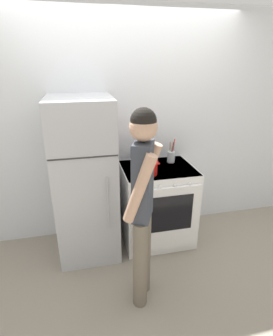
% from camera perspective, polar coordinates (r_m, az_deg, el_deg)
% --- Properties ---
extents(ground_plane, '(14.00, 14.00, 0.00)m').
position_cam_1_polar(ground_plane, '(3.53, -2.13, -12.27)').
color(ground_plane, gray).
extents(wall_back, '(10.00, 0.06, 2.55)m').
position_cam_1_polar(wall_back, '(3.03, -2.58, 8.40)').
color(wall_back, silver).
rests_on(wall_back, ground_plane).
extents(refrigerator, '(0.62, 0.71, 1.69)m').
position_cam_1_polar(refrigerator, '(2.77, -11.12, -2.71)').
color(refrigerator, '#B7BABF').
rests_on(refrigerator, ground_plane).
extents(stove_range, '(0.79, 0.68, 0.91)m').
position_cam_1_polar(stove_range, '(3.05, 4.57, -7.92)').
color(stove_range, white).
rests_on(stove_range, ground_plane).
extents(dutch_oven_pot, '(0.31, 0.26, 0.16)m').
position_cam_1_polar(dutch_oven_pot, '(2.69, 1.93, 0.10)').
color(dutch_oven_pot, red).
rests_on(dutch_oven_pot, stove_range).
extents(tea_kettle, '(0.23, 0.19, 0.23)m').
position_cam_1_polar(tea_kettle, '(2.93, 0.93, 1.99)').
color(tea_kettle, black).
rests_on(tea_kettle, stove_range).
extents(utensil_jar, '(0.09, 0.09, 0.28)m').
position_cam_1_polar(utensil_jar, '(3.03, 7.55, 2.61)').
color(utensil_jar, silver).
rests_on(utensil_jar, stove_range).
extents(person, '(0.37, 0.42, 1.71)m').
position_cam_1_polar(person, '(2.07, 1.34, -7.44)').
color(person, '#6B6051').
rests_on(person, ground_plane).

